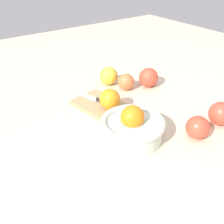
# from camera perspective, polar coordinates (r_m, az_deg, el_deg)

# --- Properties ---
(ground_plane) EXTENTS (2.40, 2.40, 0.00)m
(ground_plane) POSITION_cam_1_polar(r_m,az_deg,el_deg) (0.96, 4.67, 0.15)
(ground_plane) COLOR beige
(bowl) EXTENTS (0.20, 0.20, 0.11)m
(bowl) POSITION_cam_1_polar(r_m,az_deg,el_deg) (0.80, 4.54, -3.25)
(bowl) COLOR beige
(bowl) RESTS_ON ground_plane
(cutting_board) EXTENTS (0.28, 0.18, 0.02)m
(cutting_board) POSITION_cam_1_polar(r_m,az_deg,el_deg) (0.96, -1.40, 0.89)
(cutting_board) COLOR tan
(cutting_board) RESTS_ON ground_plane
(orange_on_board) EXTENTS (0.07, 0.07, 0.07)m
(orange_on_board) POSITION_cam_1_polar(r_m,az_deg,el_deg) (0.92, -0.48, 2.84)
(orange_on_board) COLOR orange
(orange_on_board) RESTS_ON cutting_board
(knife) EXTENTS (0.15, 0.06, 0.01)m
(knife) POSITION_cam_1_polar(r_m,az_deg,el_deg) (1.00, -3.80, 2.96)
(knife) COLOR silver
(knife) RESTS_ON cutting_board
(apple_front_left) EXTENTS (0.08, 0.08, 0.08)m
(apple_front_left) POSITION_cam_1_polar(r_m,az_deg,el_deg) (0.94, 22.80, -0.32)
(apple_front_left) COLOR #D6422D
(apple_front_left) RESTS_ON ground_plane
(apple_front_right) EXTENTS (0.07, 0.07, 0.07)m
(apple_front_right) POSITION_cam_1_polar(r_m,az_deg,el_deg) (1.10, 3.12, 6.65)
(apple_front_right) COLOR #CC6638
(apple_front_right) RESTS_ON ground_plane
(apple_front_right_2) EXTENTS (0.08, 0.08, 0.08)m
(apple_front_right_2) POSITION_cam_1_polar(r_m,az_deg,el_deg) (1.14, -0.74, 7.95)
(apple_front_right_2) COLOR gold
(apple_front_right_2) RESTS_ON ground_plane
(apple_front_left_2) EXTENTS (0.07, 0.07, 0.07)m
(apple_front_left_2) POSITION_cam_1_polar(r_m,az_deg,el_deg) (0.85, 18.34, -3.24)
(apple_front_left_2) COLOR #D6422D
(apple_front_left_2) RESTS_ON ground_plane
(apple_front_right_3) EXTENTS (0.08, 0.08, 0.08)m
(apple_front_right_3) POSITION_cam_1_polar(r_m,az_deg,el_deg) (1.13, 8.04, 7.54)
(apple_front_right_3) COLOR #D6422D
(apple_front_right_3) RESTS_ON ground_plane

